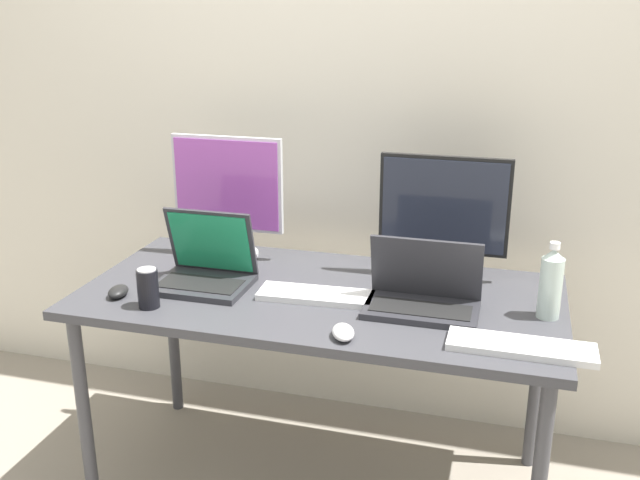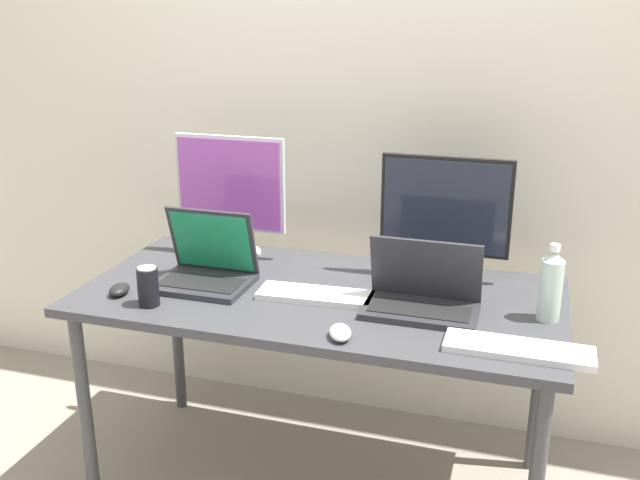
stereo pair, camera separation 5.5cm
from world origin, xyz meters
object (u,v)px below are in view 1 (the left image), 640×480
(monitor_left, at_px, (228,194))
(mouse_by_keyboard, at_px, (118,291))
(keyboard_main, at_px, (316,295))
(keyboard_aux, at_px, (521,347))
(work_desk, at_px, (320,310))
(soda_can_near_keyboard, at_px, (148,288))
(laptop_silver, at_px, (206,268))
(laptop_secondary, at_px, (423,293))
(mouse_by_laptop, at_px, (343,332))
(monitor_center, at_px, (443,213))
(water_bottle, at_px, (551,283))

(monitor_left, height_order, mouse_by_keyboard, monitor_left)
(keyboard_main, height_order, keyboard_aux, same)
(work_desk, height_order, soda_can_near_keyboard, soda_can_near_keyboard)
(work_desk, relative_size, laptop_silver, 5.06)
(keyboard_aux, relative_size, mouse_by_keyboard, 4.30)
(keyboard_main, relative_size, keyboard_aux, 0.93)
(laptop_secondary, relative_size, soda_can_near_keyboard, 2.73)
(work_desk, bearing_deg, mouse_by_laptop, -63.12)
(laptop_secondary, distance_m, soda_can_near_keyboard, 0.85)
(laptop_secondary, bearing_deg, keyboard_main, -178.90)
(laptop_silver, height_order, keyboard_main, laptop_silver)
(monitor_center, height_order, mouse_by_keyboard, monitor_center)
(keyboard_main, distance_m, keyboard_aux, 0.67)
(keyboard_aux, distance_m, water_bottle, 0.28)
(keyboard_aux, relative_size, mouse_by_laptop, 3.90)
(monitor_left, height_order, monitor_center, monitor_left)
(soda_can_near_keyboard, bearing_deg, laptop_silver, 67.48)
(work_desk, distance_m, keyboard_aux, 0.69)
(monitor_left, relative_size, keyboard_main, 1.22)
(monitor_left, bearing_deg, keyboard_aux, -25.12)
(laptop_silver, bearing_deg, soda_can_near_keyboard, -112.52)
(mouse_by_keyboard, bearing_deg, soda_can_near_keyboard, -28.73)
(keyboard_main, relative_size, mouse_by_laptop, 3.61)
(monitor_center, height_order, soda_can_near_keyboard, monitor_center)
(monitor_left, bearing_deg, mouse_by_keyboard, -113.02)
(work_desk, bearing_deg, monitor_center, 34.02)
(laptop_secondary, height_order, keyboard_aux, laptop_secondary)
(soda_can_near_keyboard, bearing_deg, keyboard_main, 23.37)
(monitor_center, xyz_separation_m, soda_can_near_keyboard, (-0.84, -0.50, -0.17))
(monitor_center, bearing_deg, keyboard_main, -140.79)
(monitor_center, distance_m, keyboard_main, 0.52)
(laptop_secondary, xyz_separation_m, keyboard_aux, (0.30, -0.20, -0.04))
(laptop_secondary, relative_size, keyboard_aux, 0.87)
(laptop_silver, bearing_deg, mouse_by_keyboard, -142.76)
(laptop_secondary, height_order, water_bottle, water_bottle)
(monitor_left, distance_m, monitor_center, 0.78)
(keyboard_aux, relative_size, water_bottle, 1.67)
(mouse_by_keyboard, xyz_separation_m, water_bottle, (1.33, 0.21, 0.09))
(keyboard_aux, bearing_deg, monitor_left, 155.30)
(work_desk, relative_size, water_bottle, 6.56)
(work_desk, bearing_deg, water_bottle, 0.24)
(keyboard_main, distance_m, soda_can_near_keyboard, 0.52)
(mouse_by_keyboard, relative_size, soda_can_near_keyboard, 0.73)
(laptop_secondary, xyz_separation_m, soda_can_near_keyboard, (-0.82, -0.21, 0.01))
(monitor_center, distance_m, keyboard_aux, 0.60)
(keyboard_main, xyz_separation_m, water_bottle, (0.71, 0.05, 0.10))
(keyboard_main, bearing_deg, monitor_center, 35.91)
(monitor_left, relative_size, keyboard_aux, 1.13)
(water_bottle, bearing_deg, soda_can_near_keyboard, -167.64)
(keyboard_main, bearing_deg, keyboard_aux, -20.21)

